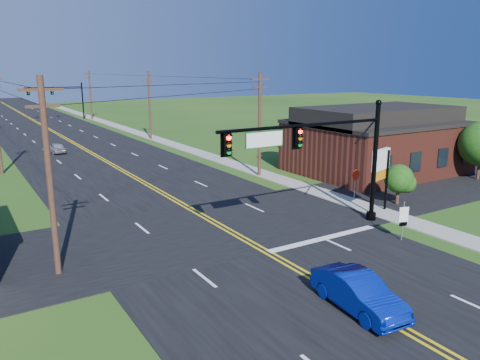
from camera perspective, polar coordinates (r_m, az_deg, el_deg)
ground at (r=19.58m, az=15.19°, el=-15.29°), size 260.00×260.00×0.00m
road_main at (r=63.47m, az=-19.74°, el=4.23°), size 16.00×220.00×0.04m
road_cross at (r=28.31m, az=-2.79°, el=-5.64°), size 70.00×10.00×0.04m
sidewalk at (r=57.27m, az=-7.23°, el=4.02°), size 2.00×160.00×0.08m
signal_mast_main at (r=26.38m, az=9.67°, el=3.39°), size 11.30×0.60×7.48m
signal_mast_far at (r=93.20m, az=-21.32°, el=9.59°), size 10.98×0.60×7.48m
brick_building at (r=44.70m, az=16.24°, el=3.98°), size 14.20×11.20×4.70m
utility_pole_left_a at (r=22.19m, az=-22.23°, el=0.61°), size 1.80×0.28×9.00m
utility_pole_right_a at (r=40.68m, az=2.40°, el=6.98°), size 1.80×0.28×9.00m
utility_pole_right_b at (r=63.80m, az=-10.98°, el=9.07°), size 1.80×0.28×9.00m
utility_pole_right_c at (r=92.40m, az=-17.78°, el=9.94°), size 1.80×0.28×9.00m
tree_right_back at (r=47.78m, az=5.86°, el=5.31°), size 3.00×3.00×4.10m
shrub_corner at (r=34.13m, az=18.80°, el=0.14°), size 2.00×2.00×2.86m
blue_car at (r=19.31m, az=14.23°, el=-13.24°), size 1.91×4.50×1.44m
distant_car at (r=56.52m, az=-21.51°, el=3.63°), size 1.76×3.58×1.17m
route_sign at (r=27.12m, az=19.29°, el=-4.41°), size 0.54×0.21×2.24m
stop_sign at (r=34.60m, az=13.90°, el=0.25°), size 0.80×0.12×2.25m
pylon_sign at (r=31.69m, az=16.76°, el=1.58°), size 2.04×0.88×4.21m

